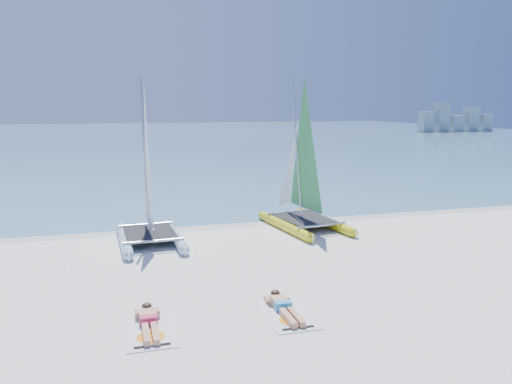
% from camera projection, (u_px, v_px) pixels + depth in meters
% --- Properties ---
extents(ground, '(140.00, 140.00, 0.00)m').
position_uv_depth(ground, '(249.00, 269.00, 14.17)').
color(ground, white).
rests_on(ground, ground).
extents(sea, '(140.00, 115.00, 0.01)m').
position_uv_depth(sea, '(140.00, 136.00, 73.90)').
color(sea, '#78B4C9').
rests_on(sea, ground).
extents(wet_sand_strip, '(140.00, 1.40, 0.01)m').
position_uv_depth(wet_sand_strip, '(213.00, 225.00, 19.38)').
color(wet_sand_strip, silver).
rests_on(wet_sand_strip, ground).
extents(distant_skyline, '(14.00, 2.00, 5.00)m').
position_uv_depth(distant_skyline, '(455.00, 120.00, 86.96)').
color(distant_skyline, '#A6B1B7').
rests_on(distant_skyline, ground).
extents(catamaran_blue, '(2.20, 4.29, 5.73)m').
position_uv_depth(catamaran_blue, '(148.00, 192.00, 16.70)').
color(catamaran_blue, '#C1E1FE').
rests_on(catamaran_blue, ground).
extents(catamaran_yellow, '(2.68, 4.76, 5.92)m').
position_uv_depth(catamaran_yellow, '(300.00, 178.00, 19.00)').
color(catamaran_yellow, yellow).
rests_on(catamaran_yellow, ground).
extents(towel_a, '(1.00, 1.85, 0.02)m').
position_uv_depth(towel_a, '(150.00, 330.00, 10.31)').
color(towel_a, silver).
rests_on(towel_a, ground).
extents(sunbather_a, '(0.37, 1.73, 0.26)m').
position_uv_depth(sunbather_a, '(149.00, 321.00, 10.48)').
color(sunbather_a, tan).
rests_on(sunbather_a, towel_a).
extents(towel_b, '(1.00, 1.85, 0.02)m').
position_uv_depth(towel_b, '(286.00, 314.00, 11.08)').
color(towel_b, silver).
rests_on(towel_b, ground).
extents(sunbather_b, '(0.37, 1.73, 0.26)m').
position_uv_depth(sunbather_b, '(284.00, 306.00, 11.24)').
color(sunbather_b, tan).
rests_on(sunbather_b, towel_b).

